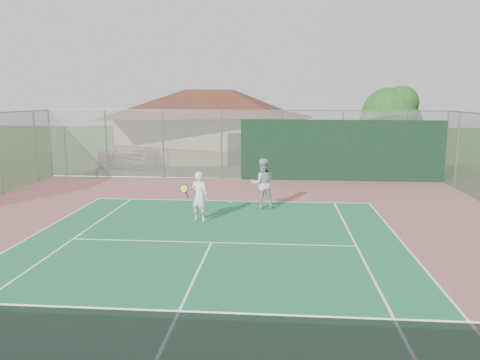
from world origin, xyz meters
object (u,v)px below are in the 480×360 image
object	(u,v)px
bleachers	(129,159)
player_white_front	(199,197)
tree	(390,117)
clubhouse	(212,117)
player_grey_back	(262,184)

from	to	relation	value
bleachers	player_white_front	world-z (taller)	player_white_front
bleachers	player_white_front	distance (m)	13.18
tree	player_white_front	size ratio (longest dim) A/B	2.81
clubhouse	bleachers	distance (m)	6.89
player_grey_back	bleachers	bearing A→B (deg)	-62.68
clubhouse	tree	size ratio (longest dim) A/B	2.89
bleachers	tree	size ratio (longest dim) A/B	0.68
clubhouse	bleachers	bearing A→B (deg)	-138.61
clubhouse	player_grey_back	size ratio (longest dim) A/B	7.31
clubhouse	player_white_front	world-z (taller)	clubhouse
tree	player_white_front	world-z (taller)	tree
tree	player_grey_back	distance (m)	10.56
bleachers	tree	distance (m)	14.98
player_white_front	player_grey_back	distance (m)	2.89
bleachers	player_grey_back	world-z (taller)	player_grey_back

